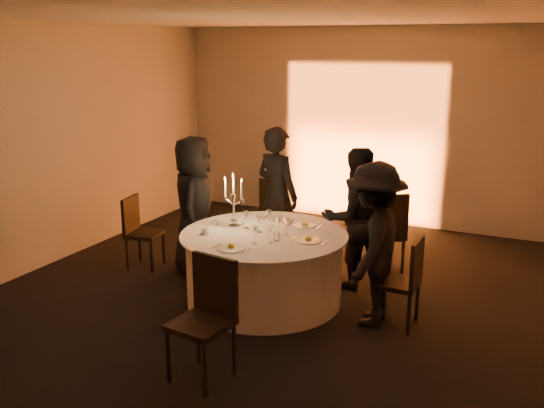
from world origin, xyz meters
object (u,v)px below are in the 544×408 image
at_px(guest_right, 374,245).
at_px(candelabra, 234,208).
at_px(guest_left, 194,205).
at_px(chair_left, 139,228).
at_px(chair_front, 207,311).
at_px(chair_back_left, 279,213).
at_px(guest_back_left, 277,195).
at_px(guest_back_right, 355,218).
at_px(banquet_table, 264,267).
at_px(chair_back_right, 385,229).
at_px(coffee_cup, 205,231).
at_px(chair_right, 405,277).

bearing_deg(guest_right, candelabra, -93.86).
distance_m(guest_left, candelabra, 0.86).
bearing_deg(chair_left, chair_front, -141.02).
bearing_deg(chair_back_left, guest_back_left, 121.40).
relative_size(chair_left, guest_back_right, 0.55).
bearing_deg(banquet_table, guest_right, -0.55).
relative_size(chair_left, guest_right, 0.54).
bearing_deg(chair_front, guest_back_left, 110.82).
bearing_deg(guest_back_right, guest_back_left, -58.55).
bearing_deg(chair_back_right, coffee_cup, 9.44).
xyz_separation_m(guest_back_left, candelabra, (-0.01, -1.14, 0.11)).
height_order(guest_back_right, coffee_cup, guest_back_right).
height_order(chair_back_left, guest_right, guest_right).
xyz_separation_m(chair_back_right, guest_right, (0.21, -1.27, 0.23)).
relative_size(guest_left, guest_back_left, 0.96).
distance_m(coffee_cup, candelabra, 0.44).
distance_m(banquet_table, guest_back_right, 1.21).
distance_m(banquet_table, chair_back_right, 1.62).
bearing_deg(guest_back_right, chair_right, 93.14).
height_order(chair_back_right, guest_back_right, guest_back_right).
bearing_deg(guest_left, banquet_table, -133.64).
distance_m(guest_left, guest_right, 2.42).
relative_size(banquet_table, guest_back_right, 1.11).
height_order(chair_left, chair_back_right, chair_back_right).
distance_m(chair_front, coffee_cup, 1.55).
xyz_separation_m(guest_left, guest_back_right, (1.90, 0.39, -0.03)).
relative_size(guest_back_left, coffee_cup, 15.91).
height_order(chair_back_right, guest_left, guest_left).
xyz_separation_m(banquet_table, chair_back_right, (0.99, 1.26, 0.21)).
relative_size(chair_back_left, guest_left, 0.62).
height_order(chair_left, chair_front, chair_front).
xyz_separation_m(guest_left, coffee_cup, (0.60, -0.75, -0.04)).
bearing_deg(guest_back_left, chair_back_right, -159.84).
bearing_deg(chair_back_left, chair_back_right, -168.52).
bearing_deg(candelabra, chair_back_right, 39.97).
relative_size(banquet_table, chair_front, 1.74).
xyz_separation_m(chair_left, coffee_cup, (1.32, -0.58, 0.30)).
bearing_deg(chair_right, guest_left, -97.59).
bearing_deg(banquet_table, chair_back_right, 51.77).
height_order(guest_back_left, coffee_cup, guest_back_left).
bearing_deg(chair_back_left, coffee_cup, 102.23).
relative_size(chair_left, candelabra, 1.48).
xyz_separation_m(chair_front, guest_left, (-1.41, 2.05, 0.26)).
relative_size(chair_back_right, chair_right, 1.14).
bearing_deg(guest_back_left, chair_back_left, -56.37).
bearing_deg(chair_front, banquet_table, 106.45).
height_order(chair_front, guest_right, guest_right).
height_order(banquet_table, chair_front, chair_front).
relative_size(chair_right, candelabra, 1.51).
distance_m(chair_front, candelabra, 1.83).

